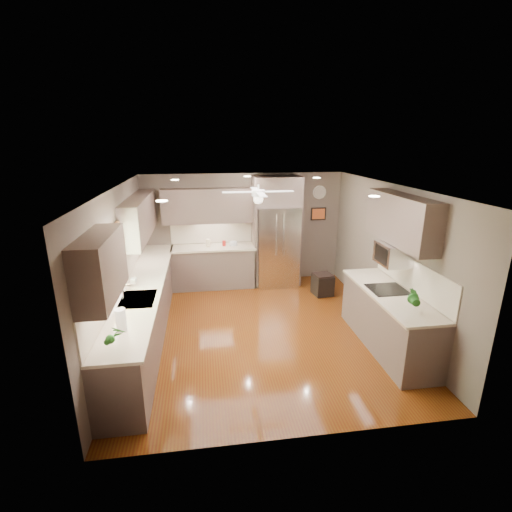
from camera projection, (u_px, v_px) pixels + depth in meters
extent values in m
plane|color=#541F0B|center=(261.00, 330.00, 6.52)|extent=(5.00, 5.00, 0.00)
plane|color=white|center=(261.00, 187.00, 5.77)|extent=(5.00, 5.00, 0.00)
plane|color=brown|center=(244.00, 229.00, 8.50)|extent=(4.50, 0.00, 4.50)
plane|color=brown|center=(299.00, 339.00, 3.78)|extent=(4.50, 0.00, 4.50)
plane|color=brown|center=(120.00, 269.00, 5.84)|extent=(0.00, 5.00, 5.00)
plane|color=brown|center=(388.00, 257.00, 6.45)|extent=(0.00, 5.00, 5.00)
cylinder|color=beige|center=(208.00, 243.00, 8.17)|extent=(0.12, 0.12, 0.16)
cylinder|color=maroon|center=(224.00, 243.00, 8.24)|extent=(0.11, 0.11, 0.12)
imported|color=white|center=(134.00, 280.00, 5.99)|extent=(0.08, 0.09, 0.17)
imported|color=#21621C|center=(116.00, 335.00, 4.14)|extent=(0.21, 0.17, 0.33)
imported|color=#21621C|center=(415.00, 298.00, 5.09)|extent=(0.23, 0.20, 0.36)
imported|color=beige|center=(233.00, 245.00, 8.24)|extent=(0.22, 0.22, 0.05)
cube|color=brown|center=(145.00, 310.00, 6.26)|extent=(0.60, 4.70, 0.90)
cube|color=beige|center=(144.00, 284.00, 6.12)|extent=(0.65, 4.70, 0.04)
cube|color=beige|center=(123.00, 269.00, 5.99)|extent=(0.02, 4.70, 0.50)
cube|color=brown|center=(214.00, 267.00, 8.36)|extent=(1.85, 0.60, 0.90)
cube|color=beige|center=(213.00, 247.00, 8.21)|extent=(1.85, 0.65, 0.04)
cube|color=beige|center=(212.00, 232.00, 8.41)|extent=(1.85, 0.02, 0.50)
cube|color=brown|center=(101.00, 267.00, 4.17)|extent=(0.33, 1.20, 0.75)
cube|color=brown|center=(140.00, 217.00, 6.91)|extent=(0.33, 2.40, 0.75)
cube|color=brown|center=(212.00, 206.00, 8.08)|extent=(2.15, 0.33, 0.75)
cube|color=brown|center=(401.00, 219.00, 5.68)|extent=(0.33, 1.70, 0.75)
cube|color=#BFF2B2|center=(112.00, 261.00, 5.28)|extent=(0.01, 1.00, 0.80)
cube|color=#9B662A|center=(110.00, 231.00, 5.15)|extent=(0.05, 1.12, 0.06)
cube|color=#9B662A|center=(117.00, 289.00, 5.41)|extent=(0.05, 1.12, 0.06)
cube|color=#9B662A|center=(104.00, 273.00, 4.78)|extent=(0.05, 0.06, 0.80)
cube|color=#9B662A|center=(121.00, 250.00, 5.78)|extent=(0.05, 0.06, 0.80)
cube|color=silver|center=(138.00, 300.00, 5.50)|extent=(0.50, 0.70, 0.03)
cube|color=#262626|center=(138.00, 302.00, 5.51)|extent=(0.44, 0.62, 0.05)
cylinder|color=silver|center=(123.00, 293.00, 5.44)|extent=(0.02, 0.02, 0.24)
cylinder|color=silver|center=(126.00, 285.00, 5.41)|extent=(0.16, 0.02, 0.02)
cube|color=silver|center=(277.00, 246.00, 8.36)|extent=(0.92, 0.72, 1.82)
cube|color=black|center=(279.00, 261.00, 8.12)|extent=(0.88, 0.02, 0.02)
cube|color=black|center=(280.00, 235.00, 7.93)|extent=(0.01, 0.02, 1.00)
cylinder|color=silver|center=(277.00, 236.00, 7.89)|extent=(0.02, 0.02, 0.90)
cylinder|color=silver|center=(284.00, 235.00, 7.91)|extent=(0.02, 0.02, 0.90)
cube|color=brown|center=(277.00, 191.00, 8.05)|extent=(1.04, 0.60, 0.63)
cube|color=brown|center=(254.00, 246.00, 8.35)|extent=(0.06, 0.60, 1.82)
cube|color=brown|center=(298.00, 244.00, 8.49)|extent=(0.06, 0.60, 1.82)
cube|color=brown|center=(388.00, 321.00, 5.89)|extent=(0.65, 2.20, 0.90)
cube|color=beige|center=(390.00, 293.00, 5.75)|extent=(0.70, 2.20, 0.04)
cube|color=beige|center=(412.00, 275.00, 5.71)|extent=(0.02, 2.20, 0.50)
cube|color=black|center=(387.00, 289.00, 5.83)|extent=(0.56, 0.52, 0.01)
cube|color=silver|center=(393.00, 254.00, 5.83)|extent=(0.42, 0.55, 0.34)
cube|color=black|center=(381.00, 254.00, 5.80)|extent=(0.02, 0.40, 0.26)
cylinder|color=white|center=(258.00, 187.00, 6.06)|extent=(0.03, 0.03, 0.08)
cylinder|color=white|center=(258.00, 193.00, 6.09)|extent=(0.22, 0.22, 0.10)
sphere|color=white|center=(258.00, 199.00, 6.12)|extent=(0.16, 0.16, 0.16)
cube|color=white|center=(279.00, 191.00, 6.14)|extent=(0.48, 0.11, 0.01)
cube|color=white|center=(255.00, 189.00, 6.42)|extent=(0.11, 0.48, 0.01)
cube|color=white|center=(237.00, 192.00, 6.04)|extent=(0.48, 0.11, 0.01)
cube|color=white|center=(262.00, 195.00, 5.76)|extent=(0.11, 0.48, 0.01)
cylinder|color=white|center=(175.00, 180.00, 6.81)|extent=(0.14, 0.14, 0.01)
cylinder|color=white|center=(317.00, 178.00, 7.18)|extent=(0.14, 0.14, 0.01)
cylinder|color=white|center=(162.00, 201.00, 4.45)|extent=(0.14, 0.14, 0.01)
cylinder|color=white|center=(374.00, 196.00, 4.82)|extent=(0.14, 0.14, 0.01)
cylinder|color=white|center=(247.00, 176.00, 7.47)|extent=(0.14, 0.14, 0.01)
cylinder|color=white|center=(319.00, 192.00, 8.49)|extent=(0.30, 0.03, 0.30)
cylinder|color=silver|center=(320.00, 192.00, 8.48)|extent=(0.29, 0.00, 0.29)
cube|color=black|center=(318.00, 214.00, 8.63)|extent=(0.36, 0.03, 0.30)
cube|color=#C65A27|center=(319.00, 214.00, 8.62)|extent=(0.30, 0.01, 0.24)
cube|color=black|center=(323.00, 285.00, 7.94)|extent=(0.43, 0.43, 0.43)
cube|color=black|center=(323.00, 275.00, 7.87)|extent=(0.41, 0.41, 0.03)
cylinder|color=white|center=(121.00, 320.00, 4.54)|extent=(0.13, 0.13, 0.30)
cylinder|color=silver|center=(121.00, 320.00, 4.54)|extent=(0.03, 0.03, 0.32)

